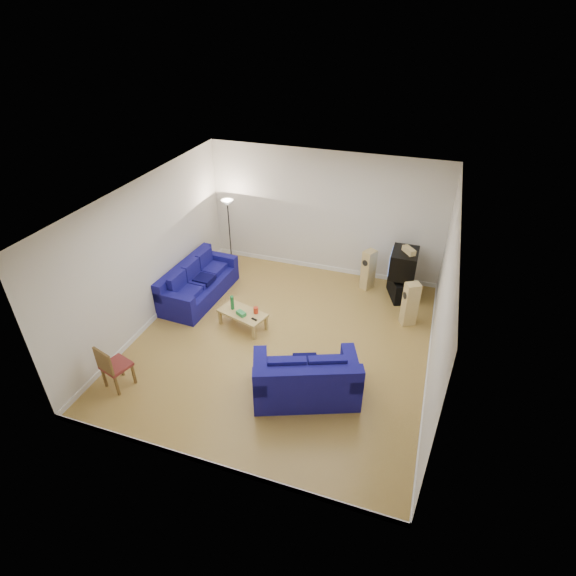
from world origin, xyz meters
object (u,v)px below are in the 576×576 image
(coffee_table, at_px, (243,314))
(tv_stand, at_px, (400,288))
(sofa_loveseat, at_px, (306,381))
(television, at_px, (404,263))
(sofa_three_seat, at_px, (197,285))

(coffee_table, bearing_deg, tv_stand, 36.60)
(sofa_loveseat, relative_size, television, 2.62)
(sofa_three_seat, height_order, coffee_table, sofa_three_seat)
(sofa_three_seat, distance_m, sofa_loveseat, 4.15)
(sofa_loveseat, height_order, tv_stand, sofa_loveseat)
(sofa_loveseat, relative_size, tv_stand, 2.56)
(sofa_three_seat, xyz_separation_m, television, (4.65, 1.60, 0.59))
(sofa_three_seat, height_order, sofa_loveseat, sofa_loveseat)
(tv_stand, bearing_deg, sofa_three_seat, -92.05)
(sofa_three_seat, xyz_separation_m, sofa_loveseat, (3.44, -2.31, 0.03))
(coffee_table, xyz_separation_m, television, (3.12, 2.36, 0.58))
(coffee_table, relative_size, tv_stand, 1.41)
(sofa_three_seat, bearing_deg, television, 111.91)
(coffee_table, bearing_deg, television, 37.11)
(sofa_three_seat, distance_m, television, 4.95)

